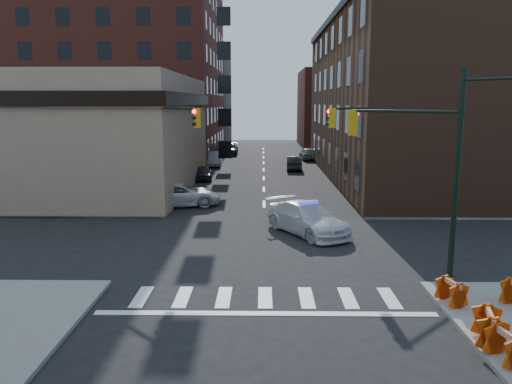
{
  "coord_description": "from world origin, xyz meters",
  "views": [
    {
      "loc": [
        -0.1,
        -23.92,
        6.99
      ],
      "look_at": [
        -0.46,
        2.62,
        2.2
      ],
      "focal_mm": 35.0,
      "sensor_mm": 36.0,
      "label": 1
    }
  ],
  "objects_px": {
    "pedestrian_a": "(143,194)",
    "barrel_road": "(303,210)",
    "parked_car_enear": "(294,163)",
    "barricade_nw_a": "(116,205)",
    "parked_car_wfar": "(214,159)",
    "pedestrian_b": "(59,202)",
    "police_car": "(308,219)",
    "pickup": "(179,195)",
    "barrel_bank": "(182,200)",
    "parked_car_wnear": "(203,173)"
  },
  "relations": [
    {
      "from": "pedestrian_b",
      "to": "parked_car_wfar",
      "type": "bearing_deg",
      "value": 63.57
    },
    {
      "from": "parked_car_wfar",
      "to": "pedestrian_b",
      "type": "relative_size",
      "value": 2.91
    },
    {
      "from": "police_car",
      "to": "pedestrian_b",
      "type": "xyz_separation_m",
      "value": [
        -14.96,
        3.78,
        0.14
      ]
    },
    {
      "from": "police_car",
      "to": "barricade_nw_a",
      "type": "distance_m",
      "value": 12.39
    },
    {
      "from": "parked_car_wnear",
      "to": "parked_car_wfar",
      "type": "bearing_deg",
      "value": 83.75
    },
    {
      "from": "parked_car_enear",
      "to": "pedestrian_b",
      "type": "relative_size",
      "value": 2.67
    },
    {
      "from": "pedestrian_b",
      "to": "barrel_bank",
      "type": "relative_size",
      "value": 1.6
    },
    {
      "from": "barrel_road",
      "to": "barricade_nw_a",
      "type": "height_order",
      "value": "barricade_nw_a"
    },
    {
      "from": "pickup",
      "to": "pedestrian_b",
      "type": "bearing_deg",
      "value": 102.13
    },
    {
      "from": "pickup",
      "to": "pedestrian_a",
      "type": "height_order",
      "value": "pedestrian_a"
    },
    {
      "from": "police_car",
      "to": "parked_car_wfar",
      "type": "bearing_deg",
      "value": 74.68
    },
    {
      "from": "parked_car_enear",
      "to": "parked_car_wnear",
      "type": "bearing_deg",
      "value": 40.86
    },
    {
      "from": "pedestrian_a",
      "to": "barrel_bank",
      "type": "xyz_separation_m",
      "value": [
        2.38,
        1.07,
        -0.58
      ]
    },
    {
      "from": "parked_car_wfar",
      "to": "parked_car_enear",
      "type": "bearing_deg",
      "value": -22.77
    },
    {
      "from": "barrel_road",
      "to": "barrel_bank",
      "type": "bearing_deg",
      "value": 157.77
    },
    {
      "from": "police_car",
      "to": "pickup",
      "type": "height_order",
      "value": "police_car"
    },
    {
      "from": "police_car",
      "to": "barrel_road",
      "type": "relative_size",
      "value": 5.52
    },
    {
      "from": "barrel_bank",
      "to": "pedestrian_a",
      "type": "bearing_deg",
      "value": -155.84
    },
    {
      "from": "parked_car_wnear",
      "to": "pedestrian_a",
      "type": "relative_size",
      "value": 2.01
    },
    {
      "from": "police_car",
      "to": "parked_car_enear",
      "type": "xyz_separation_m",
      "value": [
        0.86,
        25.64,
        -0.11
      ]
    },
    {
      "from": "parked_car_wfar",
      "to": "parked_car_enear",
      "type": "xyz_separation_m",
      "value": [
        8.68,
        -3.21,
        -0.07
      ]
    },
    {
      "from": "parked_car_wnear",
      "to": "parked_car_wfar",
      "type": "xyz_separation_m",
      "value": [
        0.0,
        10.11,
        0.14
      ]
    },
    {
      "from": "parked_car_wfar",
      "to": "barricade_nw_a",
      "type": "xyz_separation_m",
      "value": [
        -3.79,
        -24.53,
        -0.15
      ]
    },
    {
      "from": "police_car",
      "to": "pickup",
      "type": "distance_m",
      "value": 10.82
    },
    {
      "from": "parked_car_enear",
      "to": "parked_car_wfar",
      "type": "bearing_deg",
      "value": -17.92
    },
    {
      "from": "parked_car_enear",
      "to": "barrel_bank",
      "type": "xyz_separation_m",
      "value": [
        -8.68,
        -18.98,
        -0.21
      ]
    },
    {
      "from": "police_car",
      "to": "barrel_bank",
      "type": "bearing_deg",
      "value": 109.09
    },
    {
      "from": "police_car",
      "to": "barrel_bank",
      "type": "height_order",
      "value": "police_car"
    },
    {
      "from": "pedestrian_b",
      "to": "barrel_bank",
      "type": "bearing_deg",
      "value": 11.42
    },
    {
      "from": "parked_car_enear",
      "to": "barricade_nw_a",
      "type": "relative_size",
      "value": 3.39
    },
    {
      "from": "pedestrian_a",
      "to": "barrel_road",
      "type": "height_order",
      "value": "pedestrian_a"
    },
    {
      "from": "parked_car_enear",
      "to": "barrel_bank",
      "type": "height_order",
      "value": "parked_car_enear"
    },
    {
      "from": "parked_car_wnear",
      "to": "barricade_nw_a",
      "type": "distance_m",
      "value": 14.91
    },
    {
      "from": "pickup",
      "to": "barrel_road",
      "type": "height_order",
      "value": "pickup"
    },
    {
      "from": "pickup",
      "to": "parked_car_enear",
      "type": "relative_size",
      "value": 1.3
    },
    {
      "from": "police_car",
      "to": "parked_car_wnear",
      "type": "distance_m",
      "value": 20.31
    },
    {
      "from": "pedestrian_a",
      "to": "barrel_road",
      "type": "bearing_deg",
      "value": 13.82
    },
    {
      "from": "parked_car_wfar",
      "to": "barricade_nw_a",
      "type": "distance_m",
      "value": 24.82
    },
    {
      "from": "pedestrian_a",
      "to": "barrel_bank",
      "type": "bearing_deg",
      "value": 49.78
    },
    {
      "from": "pickup",
      "to": "pedestrian_a",
      "type": "distance_m",
      "value": 2.62
    },
    {
      "from": "pickup",
      "to": "barrel_bank",
      "type": "bearing_deg",
      "value": -162.89
    },
    {
      "from": "police_car",
      "to": "barrel_bank",
      "type": "relative_size",
      "value": 5.6
    },
    {
      "from": "parked_car_enear",
      "to": "barrel_bank",
      "type": "relative_size",
      "value": 4.26
    },
    {
      "from": "pedestrian_b",
      "to": "barricade_nw_a",
      "type": "distance_m",
      "value": 3.41
    },
    {
      "from": "parked_car_enear",
      "to": "barricade_nw_a",
      "type": "height_order",
      "value": "parked_car_enear"
    },
    {
      "from": "pickup",
      "to": "parked_car_enear",
      "type": "bearing_deg",
      "value": -40.03
    },
    {
      "from": "parked_car_wnear",
      "to": "parked_car_wfar",
      "type": "distance_m",
      "value": 10.11
    },
    {
      "from": "barricade_nw_a",
      "to": "parked_car_wnear",
      "type": "bearing_deg",
      "value": 83.65
    },
    {
      "from": "pickup",
      "to": "barricade_nw_a",
      "type": "xyz_separation_m",
      "value": [
        -3.49,
        -2.83,
        -0.15
      ]
    },
    {
      "from": "police_car",
      "to": "parked_car_wnear",
      "type": "bearing_deg",
      "value": 82.17
    }
  ]
}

